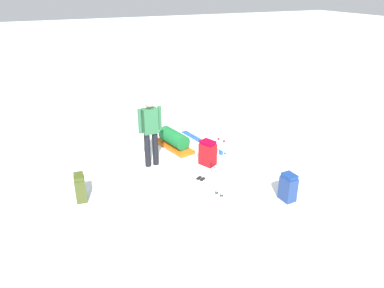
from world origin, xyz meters
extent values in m
plane|color=white|center=(0.00, 0.00, 0.00)|extent=(80.00, 80.00, 0.00)
cylinder|color=black|center=(-0.67, -0.86, 0.42)|extent=(0.14, 0.14, 0.85)
cylinder|color=black|center=(-0.68, -0.66, 0.42)|extent=(0.14, 0.14, 0.85)
cube|color=#286039|center=(-0.68, -0.76, 1.15)|extent=(0.23, 0.35, 0.60)
cylinder|color=#286039|center=(-0.67, -1.00, 1.18)|extent=(0.09, 0.09, 0.58)
cylinder|color=#286039|center=(-0.68, -0.52, 1.18)|extent=(0.09, 0.09, 0.58)
sphere|color=tan|center=(-0.68, -0.76, 1.59)|extent=(0.22, 0.22, 0.22)
cube|color=#2051AF|center=(-1.41, 0.99, 0.01)|extent=(1.89, 0.40, 0.02)
cube|color=black|center=(-1.41, 0.99, 0.04)|extent=(0.15, 0.09, 0.03)
cube|color=#2051AF|center=(-1.39, 0.89, 0.01)|extent=(1.89, 0.40, 0.02)
cube|color=black|center=(-1.39, 0.89, 0.04)|extent=(0.15, 0.09, 0.03)
cube|color=silver|center=(0.42, -0.02, 0.01)|extent=(1.04, 1.69, 0.02)
cube|color=black|center=(0.42, -0.02, 0.04)|extent=(0.13, 0.15, 0.03)
cube|color=silver|center=(0.51, 0.03, 0.01)|extent=(1.04, 1.69, 0.02)
cube|color=black|center=(0.51, 0.03, 0.04)|extent=(0.13, 0.15, 0.03)
cube|color=maroon|center=(-0.15, 0.49, 0.27)|extent=(0.45, 0.39, 0.55)
cube|color=maroon|center=(-0.15, 0.49, 0.59)|extent=(0.40, 0.35, 0.08)
cube|color=#404A1E|center=(0.19, -2.57, 0.25)|extent=(0.36, 0.24, 0.49)
cube|color=#404E1A|center=(0.19, -2.57, 0.53)|extent=(0.33, 0.21, 0.08)
cube|color=navy|center=(1.92, 1.28, 0.26)|extent=(0.33, 0.26, 0.51)
cube|color=navy|center=(1.92, 1.28, 0.55)|extent=(0.30, 0.24, 0.08)
cylinder|color=#ADBDB6|center=(1.18, 0.04, 0.63)|extent=(0.02, 0.02, 1.25)
sphere|color=#A51919|center=(1.18, 0.04, 1.28)|extent=(0.05, 0.05, 0.05)
cylinder|color=black|center=(1.18, 0.04, 0.06)|extent=(0.07, 0.07, 0.01)
cylinder|color=#ADBDB6|center=(1.32, 0.08, 0.63)|extent=(0.02, 0.02, 1.25)
sphere|color=#A51919|center=(1.32, 0.08, 1.28)|extent=(0.05, 0.05, 0.05)
cylinder|color=black|center=(1.32, 0.08, 0.06)|extent=(0.07, 0.07, 0.01)
cube|color=#D95A11|center=(-1.39, 0.09, 0.04)|extent=(1.36, 0.72, 0.09)
cylinder|color=#17672E|center=(-1.39, 0.09, 0.29)|extent=(0.97, 0.58, 0.40)
camera|label=1|loc=(6.87, -3.08, 4.09)|focal=33.79mm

